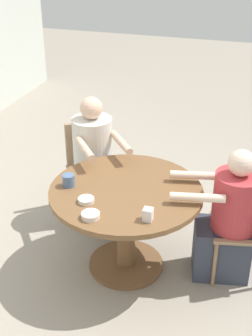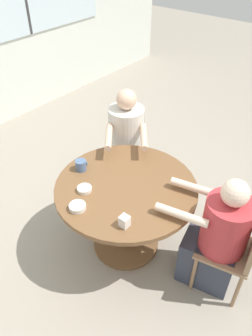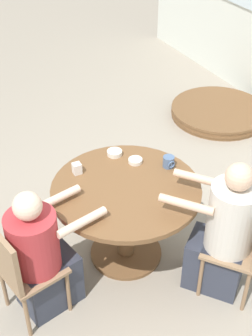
% 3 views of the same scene
% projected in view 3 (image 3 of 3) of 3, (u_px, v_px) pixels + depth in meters
% --- Properties ---
extents(ground_plane, '(16.00, 16.00, 0.00)m').
position_uv_depth(ground_plane, '(126.00, 253.00, 3.97)').
color(ground_plane, gray).
extents(dining_table, '(1.15, 1.15, 0.72)m').
position_uv_depth(dining_table, '(126.00, 205.00, 3.65)').
color(dining_table, brown).
rests_on(dining_table, ground_plane).
extents(chair_for_woman_green_shirt, '(0.48, 0.48, 0.86)m').
position_uv_depth(chair_for_woman_green_shirt, '(19.00, 267.00, 3.18)').
color(chair_for_woman_green_shirt, '#937556').
rests_on(chair_for_woman_green_shirt, ground_plane).
extents(chair_for_man_blue_shirt, '(0.56, 0.56, 0.86)m').
position_uv_depth(chair_for_man_blue_shirt, '(246.00, 243.00, 3.36)').
color(chair_for_man_blue_shirt, '#937556').
rests_on(chair_for_man_blue_shirt, ground_plane).
extents(person_woman_green_shirt, '(0.47, 0.70, 1.08)m').
position_uv_depth(person_woman_green_shirt, '(41.00, 258.00, 3.29)').
color(person_woman_green_shirt, '#333847').
rests_on(person_woman_green_shirt, ground_plane).
extents(person_man_blue_shirt, '(0.71, 0.67, 1.17)m').
position_uv_depth(person_man_blue_shirt, '(224.00, 236.00, 3.41)').
color(person_man_blue_shirt, '#333847').
rests_on(person_man_blue_shirt, ground_plane).
extents(coffee_mug, '(0.10, 0.09, 0.09)m').
position_uv_depth(coffee_mug, '(169.00, 162.00, 3.73)').
color(coffee_mug, slate).
rests_on(coffee_mug, dining_table).
extents(milk_carton_small, '(0.06, 0.06, 0.09)m').
position_uv_depth(milk_carton_small, '(77.00, 168.00, 3.66)').
color(milk_carton_small, silver).
rests_on(milk_carton_small, dining_table).
extents(bowl_white_shallow, '(0.12, 0.12, 0.03)m').
position_uv_depth(bowl_white_shallow, '(135.00, 161.00, 3.79)').
color(bowl_white_shallow, silver).
rests_on(bowl_white_shallow, dining_table).
extents(bowl_cereal, '(0.13, 0.13, 0.04)m').
position_uv_depth(bowl_cereal, '(115.00, 153.00, 3.88)').
color(bowl_cereal, silver).
rests_on(bowl_cereal, dining_table).
extents(folded_table_stack, '(1.18, 1.18, 0.12)m').
position_uv_depth(folded_table_stack, '(219.00, 112.00, 5.81)').
color(folded_table_stack, brown).
rests_on(folded_table_stack, ground_plane).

